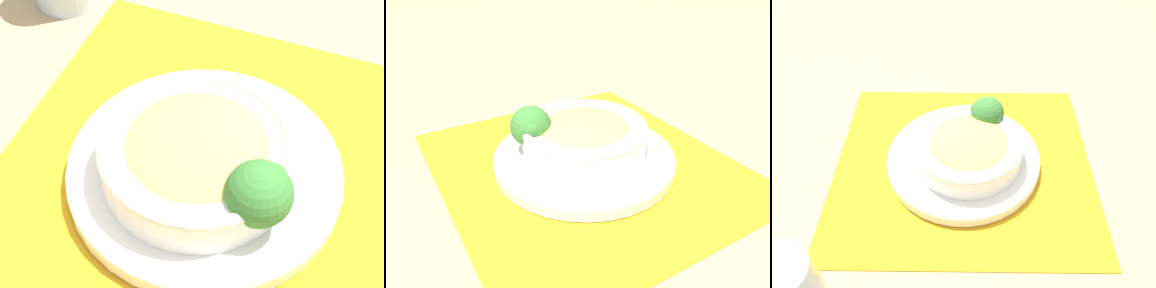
% 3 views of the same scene
% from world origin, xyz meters
% --- Properties ---
extents(ground_plane, '(4.00, 4.00, 0.00)m').
position_xyz_m(ground_plane, '(0.00, 0.00, 0.00)').
color(ground_plane, tan).
extents(placemat, '(0.49, 0.45, 0.00)m').
position_xyz_m(placemat, '(0.00, 0.00, 0.00)').
color(placemat, orange).
rests_on(placemat, ground_plane).
extents(plate, '(0.27, 0.27, 0.02)m').
position_xyz_m(plate, '(0.00, 0.00, 0.02)').
color(plate, white).
rests_on(plate, placemat).
extents(bowl, '(0.19, 0.19, 0.06)m').
position_xyz_m(bowl, '(0.01, -0.01, 0.05)').
color(bowl, silver).
rests_on(bowl, plate).
extents(broccoli_floret, '(0.06, 0.06, 0.08)m').
position_xyz_m(broccoli_floret, '(0.05, 0.06, 0.06)').
color(broccoli_floret, '#84AD5B').
rests_on(broccoli_floret, plate).
extents(carrot_slice_near, '(0.05, 0.05, 0.01)m').
position_xyz_m(carrot_slice_near, '(-0.02, 0.05, 0.02)').
color(carrot_slice_near, orange).
rests_on(carrot_slice_near, plate).
extents(carrot_slice_middle, '(0.05, 0.05, 0.01)m').
position_xyz_m(carrot_slice_middle, '(-0.04, 0.04, 0.02)').
color(carrot_slice_middle, orange).
rests_on(carrot_slice_middle, plate).
extents(carrot_slice_far, '(0.05, 0.05, 0.01)m').
position_xyz_m(carrot_slice_far, '(-0.05, 0.02, 0.02)').
color(carrot_slice_far, orange).
rests_on(carrot_slice_far, plate).
extents(carrot_slice_extra, '(0.05, 0.05, 0.01)m').
position_xyz_m(carrot_slice_extra, '(-0.05, 0.01, 0.02)').
color(carrot_slice_extra, orange).
rests_on(carrot_slice_extra, plate).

